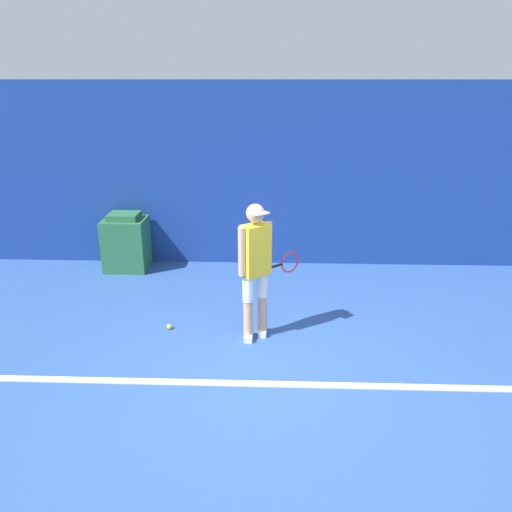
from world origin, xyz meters
The scene contains 6 objects.
ground_plane centered at (0.00, 0.00, 0.00)m, with size 24.00×24.00×0.00m, color #2D5193.
back_wall centered at (0.00, 3.75, 1.54)m, with size 24.00×0.10×3.07m.
court_baseline centered at (0.00, -0.03, 0.01)m, with size 21.60×0.10×0.01m.
tennis_player centered at (-0.15, 1.03, 0.96)m, with size 0.74×0.63×1.73m.
tennis_ball centered at (-1.29, 1.18, 0.03)m, with size 0.07×0.07×0.07m.
covered_chair centered at (-2.44, 3.35, 0.46)m, with size 0.71×0.61×0.98m.
Camera 1 is at (0.06, -4.59, 3.10)m, focal length 35.00 mm.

